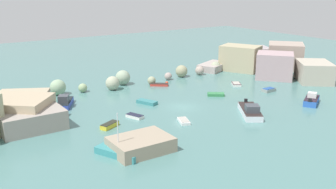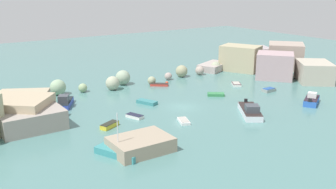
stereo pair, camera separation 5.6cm
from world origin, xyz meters
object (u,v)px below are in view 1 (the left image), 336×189
Objects in this scene: channel_buoy at (167,83)px; moored_boat_6 at (119,152)px; moored_boat_2 at (65,102)px; moored_boat_8 at (159,85)px; moored_boat_11 at (311,100)px; moored_boat_0 at (216,94)px; moored_boat_5 at (147,102)px; moored_boat_7 at (110,125)px; moored_boat_9 at (269,90)px; moored_boat_4 at (250,111)px; stone_dock at (141,144)px; moored_boat_1 at (236,84)px; moored_boat_3 at (184,121)px; moored_boat_10 at (135,116)px.

moored_boat_6 is (-20.84, -22.32, 0.11)m from channel_buoy.
moored_boat_2 is 1.65× the size of moored_boat_8.
moored_boat_11 is (32.49, 0.52, 0.20)m from moored_boat_6.
channel_buoy is 0.17× the size of moored_boat_8.
moored_boat_0 is at bearing -76.27° from channel_buoy.
channel_buoy is at bearing 108.96° from moored_boat_5.
moored_boat_11 is at bearing 139.02° from moored_boat_7.
channel_buoy is at bearing -51.36° from moored_boat_9.
moored_boat_4 is at bearing -89.21° from channel_buoy.
moored_boat_9 is (29.80, 9.06, -0.50)m from stone_dock.
moored_boat_4 is 19.30m from moored_boat_7.
moored_boat_0 is at bearing 92.33° from moored_boat_6.
moored_boat_9 reaches higher than moored_boat_0.
moored_boat_1 is at bearing 67.12° from moored_boat_11.
stone_dock reaches higher than moored_boat_3.
channel_buoy is at bearing 126.35° from moored_boat_2.
stone_dock is 18.66m from moored_boat_4.
moored_boat_8 is 17.24m from moored_boat_10.
moored_boat_7 is at bearing -101.58° from moored_boat_8.
channel_buoy is 17.73m from moored_boat_9.
moored_boat_9 is (13.24, -13.31, 0.05)m from moored_boat_8.
moored_boat_6 reaches higher than moored_boat_7.
moored_boat_7 is at bearing 136.16° from moored_boat_6.
moored_boat_7 is (-20.52, -3.64, 0.09)m from moored_boat_0.
moored_boat_3 is at bearing 63.77° from moored_boat_2.
moored_boat_7 is 0.90× the size of moored_boat_8.
moored_boat_8 is (16.26, 13.96, -0.08)m from moored_boat_7.
moored_boat_9 reaches higher than moored_boat_3.
moored_boat_5 is 1.20× the size of moored_boat_7.
moored_boat_2 is 1.96× the size of moored_boat_10.
moored_boat_9 is (8.99, -2.99, 0.06)m from moored_boat_0.
moored_boat_5 is at bearing -172.74° from moored_boat_7.
moored_boat_11 reaches higher than moored_boat_5.
moored_boat_5 reaches higher than moored_boat_3.
moored_boat_3 is 12.57m from moored_boat_6.
moored_boat_4 reaches higher than moored_boat_1.
moored_boat_9 is at bearing 16.91° from stone_dock.
stone_dock is 0.94× the size of moored_boat_4.
moored_boat_8 reaches higher than moored_boat_0.
moored_boat_6 is 32.50m from moored_boat_11.
stone_dock is 2.62m from moored_boat_6.
moored_boat_2 reaches higher than moored_boat_9.
stone_dock is 29.00m from channel_buoy.
moored_boat_5 is at bearing -160.47° from moored_boat_3.
moored_boat_1 is at bearing -37.10° from channel_buoy.
moored_boat_0 is 10.20m from moored_boat_4.
moored_boat_0 is at bearing 163.64° from moored_boat_7.
moored_boat_6 is 1.96× the size of moored_boat_7.
moored_boat_9 reaches higher than moored_boat_5.
moored_boat_0 is 0.53× the size of moored_boat_6.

